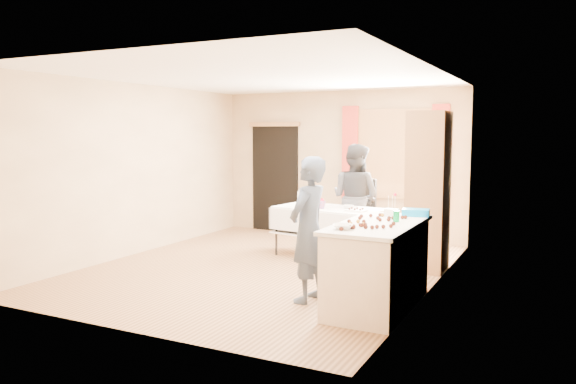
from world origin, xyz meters
The scene contains 29 objects.
floor centered at (0.00, 0.00, -0.01)m, with size 4.50×5.50×0.02m, color #9E7047.
ceiling centered at (0.00, 0.00, 2.61)m, with size 4.50×5.50×0.02m, color white.
wall_back centered at (0.00, 2.76, 1.30)m, with size 4.50×0.02×2.60m, color tan.
wall_front centered at (0.00, -2.76, 1.30)m, with size 4.50×0.02×2.60m, color tan.
wall_left centered at (-2.26, 0.00, 1.30)m, with size 0.02×5.50×2.60m, color tan.
wall_right centered at (2.26, 0.00, 1.30)m, with size 0.02×5.50×2.60m, color tan.
window_frame centered at (1.00, 2.72, 1.50)m, with size 1.32×0.06×1.52m, color olive.
window_pane centered at (1.00, 2.71, 1.50)m, with size 1.20×0.02×1.40m, color white.
curtain_left centered at (0.22, 2.67, 1.50)m, with size 0.28×0.06×1.65m, color #B23326.
curtain_right centered at (1.78, 2.67, 1.50)m, with size 0.28×0.06×1.65m, color #B23326.
doorway centered at (-1.30, 2.73, 1.00)m, with size 0.95×0.04×2.00m, color black.
door_lintel centered at (-1.30, 2.70, 2.02)m, with size 1.05×0.06×0.08m, color olive.
cabinet centered at (1.99, 0.91, 1.07)m, with size 0.50×0.60×2.14m, color brown.
counter centered at (1.89, -0.97, 0.45)m, with size 0.78×1.64×0.91m.
party_table centered at (0.50, 1.04, 0.44)m, with size 1.73×1.06×0.75m.
chair centered at (0.57, 2.14, 0.33)m, with size 0.57×0.57×1.10m.
girl centered at (1.14, -1.11, 0.80)m, with size 0.43×0.62×1.60m, color #2D374B.
woman centered at (0.67, 1.70, 0.84)m, with size 0.95×0.81×1.69m, color black.
soda_can centered at (2.04, -0.83, 0.97)m, with size 0.07×0.07×0.12m, color #028D3B.
mixing_bowl centered at (1.69, -1.52, 0.93)m, with size 0.26×0.26×0.05m, color white.
foam_block centered at (1.87, -0.41, 0.95)m, with size 0.15×0.10×0.08m, color white.
blue_basket centered at (2.12, -0.30, 0.95)m, with size 0.30×0.20×0.08m, color #0889E2.
pitcher centered at (0.05, 1.02, 0.86)m, with size 0.11×0.11×0.22m, color silver.
cup_red centered at (0.30, 1.15, 0.81)m, with size 0.17×0.17×0.11m, color red.
cup_rainbow centered at (0.45, 0.88, 0.80)m, with size 0.14×0.14×0.11m, color red.
small_bowl centered at (0.80, 1.07, 0.77)m, with size 0.18×0.18×0.05m, color white.
pastry_tray centered at (0.99, 0.85, 0.76)m, with size 0.28×0.20×0.02m, color white.
bottle centered at (-0.07, 1.31, 0.84)m, with size 0.11×0.11×0.18m, color white.
cake_balls centered at (1.83, -1.07, 0.93)m, with size 0.53×1.13×0.04m.
Camera 1 is at (3.65, -6.64, 1.85)m, focal length 35.00 mm.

